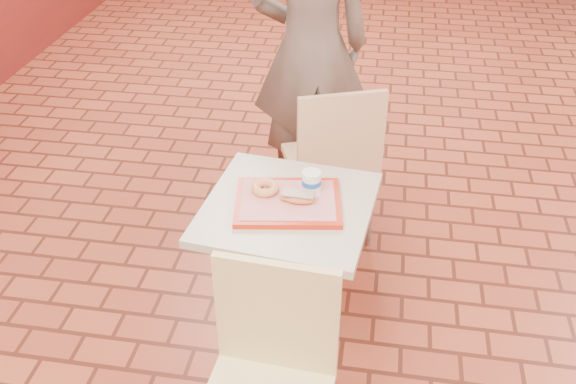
% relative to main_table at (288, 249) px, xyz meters
% --- Properties ---
extents(main_table, '(0.64, 0.64, 0.67)m').
position_rel_main_table_xyz_m(main_table, '(0.00, 0.00, 0.00)').
color(main_table, '#B8B094').
rests_on(main_table, ground).
extents(chair_main_front, '(0.43, 0.43, 0.87)m').
position_rel_main_table_xyz_m(chair_main_front, '(0.05, -0.67, 0.03)').
color(chair_main_front, '#E5CD89').
rests_on(chair_main_front, ground).
extents(chair_main_back, '(0.53, 0.53, 0.89)m').
position_rel_main_table_xyz_m(chair_main_back, '(0.11, 0.67, 0.04)').
color(chair_main_back, '#DEB485').
rests_on(chair_main_back, ground).
extents(customer, '(0.73, 0.59, 1.72)m').
position_rel_main_table_xyz_m(customer, '(-0.07, 1.12, 0.41)').
color(customer, '#63564C').
rests_on(customer, ground).
extents(serving_tray, '(0.40, 0.31, 0.03)m').
position_rel_main_table_xyz_m(serving_tray, '(0.00, 0.00, 0.23)').
color(serving_tray, red).
rests_on(serving_tray, main_table).
extents(ring_donut, '(0.13, 0.13, 0.03)m').
position_rel_main_table_xyz_m(ring_donut, '(-0.10, 0.04, 0.26)').
color(ring_donut, '#D98A4F').
rests_on(ring_donut, serving_tray).
extents(long_john_donut, '(0.14, 0.07, 0.04)m').
position_rel_main_table_xyz_m(long_john_donut, '(0.04, -0.01, 0.26)').
color(long_john_donut, '#CC6E3B').
rests_on(long_john_donut, serving_tray).
extents(paper_cup, '(0.08, 0.08, 0.09)m').
position_rel_main_table_xyz_m(paper_cup, '(0.08, 0.06, 0.29)').
color(paper_cup, white).
rests_on(paper_cup, serving_tray).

